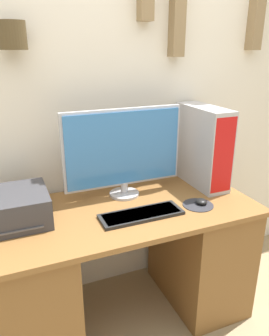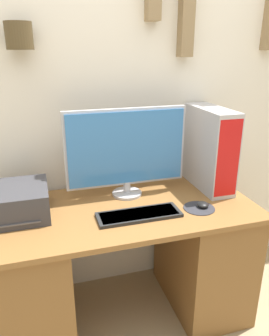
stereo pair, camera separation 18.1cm
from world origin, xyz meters
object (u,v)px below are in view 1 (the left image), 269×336
Objects in this scene: mouse at (201,201)px; computer_tower at (202,146)px; keyboard at (141,214)px; printer at (15,208)px; monitor at (124,150)px.

mouse is 0.41m from computer_tower.
printer is at bearing 162.25° from keyboard.
monitor is 1.60× the size of keyboard.
keyboard is at bearing -153.72° from computer_tower.
printer is (-1.18, -0.07, -0.18)m from computer_tower.
computer_tower is 1.46× the size of printer.
monitor reaches higher than printer.
mouse is at bearing -121.85° from computer_tower.
keyboard is 0.38m from mouse.
mouse reaches higher than keyboard.
computer_tower is 1.20m from printer.
mouse is at bearing -0.94° from keyboard.
keyboard is at bearing -92.31° from monitor.
printer is at bearing -176.53° from computer_tower.
monitor is 1.42× the size of computer_tower.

